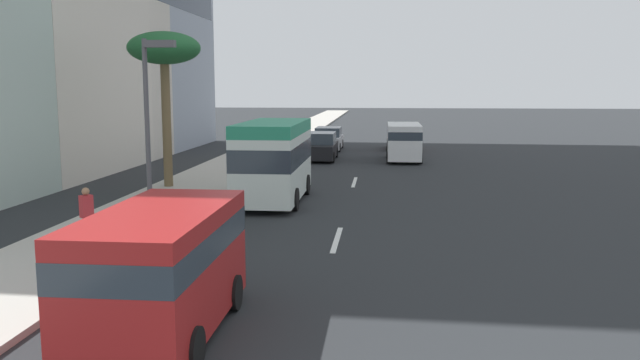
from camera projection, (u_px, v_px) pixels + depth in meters
ground_plane at (360, 165)px, 36.83m from camera, size 198.00×198.00×0.00m
sidewalk_right at (240, 163)px, 37.50m from camera, size 162.00×3.86×0.15m
lane_stripe_mid at (337, 240)px, 19.01m from camera, size 3.20×0.16×0.01m
lane_stripe_far at (354, 182)px, 30.40m from camera, size 3.20×0.16×0.01m
minibus_lead at (274, 158)px, 25.07m from camera, size 6.17×2.38×3.13m
car_second at (321, 147)px, 39.61m from camera, size 4.61×1.92×1.67m
car_third at (400, 138)px, 46.05m from camera, size 4.34×1.89×1.71m
van_fourth at (162, 264)px, 11.57m from camera, size 4.72×2.17×2.31m
car_fifth at (328, 139)px, 45.85m from camera, size 4.75×1.94×1.60m
van_sixth at (404, 140)px, 39.09m from camera, size 5.12×2.09×2.23m
pedestrian_near_lamp at (239, 155)px, 32.25m from camera, size 0.34×0.39×1.68m
pedestrian_mid_block at (87, 214)px, 17.64m from camera, size 0.39×0.36×1.61m
palm_tree at (164, 52)px, 27.45m from camera, size 3.09×3.09×6.66m
street_lamp at (151, 113)px, 18.47m from camera, size 0.24×0.97×5.68m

